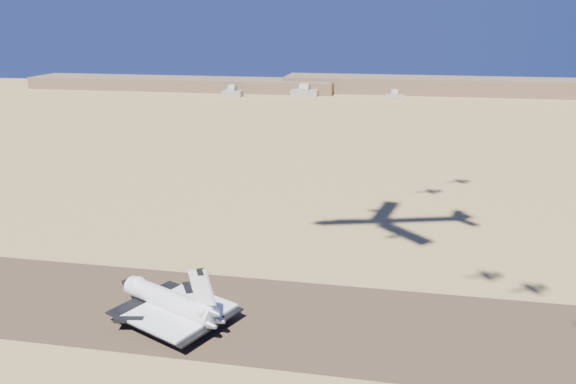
% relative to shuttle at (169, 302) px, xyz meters
% --- Properties ---
extents(ground, '(1200.00, 1200.00, 0.00)m').
position_rel_shuttle_xyz_m(ground, '(22.68, 6.05, -5.53)').
color(ground, tan).
rests_on(ground, ground).
extents(runway, '(600.00, 50.00, 0.06)m').
position_rel_shuttle_xyz_m(runway, '(22.68, 6.05, -5.50)').
color(runway, brown).
rests_on(runway, ground).
extents(ridgeline, '(960.00, 90.00, 18.00)m').
position_rel_shuttle_xyz_m(ridgeline, '(87.99, 533.36, 2.10)').
color(ridgeline, brown).
rests_on(ridgeline, ground).
extents(hangars, '(200.50, 29.50, 30.00)m').
position_rel_shuttle_xyz_m(hangars, '(-41.32, 484.49, -0.70)').
color(hangars, '#9E998C').
rests_on(hangars, ground).
extents(shuttle, '(42.22, 36.19, 20.57)m').
position_rel_shuttle_xyz_m(shuttle, '(0.00, 0.00, 0.00)').
color(shuttle, white).
rests_on(shuttle, runway).
extents(crew_a, '(0.60, 0.75, 1.79)m').
position_rel_shuttle_xyz_m(crew_a, '(6.31, -8.35, -4.57)').
color(crew_a, orange).
rests_on(crew_a, runway).
extents(crew_b, '(0.56, 0.91, 1.82)m').
position_rel_shuttle_xyz_m(crew_b, '(6.42, -9.00, -4.56)').
color(crew_b, orange).
rests_on(crew_b, runway).
extents(crew_c, '(1.09, 0.97, 1.67)m').
position_rel_shuttle_xyz_m(crew_c, '(8.04, -9.88, -4.63)').
color(crew_c, orange).
rests_on(crew_c, runway).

